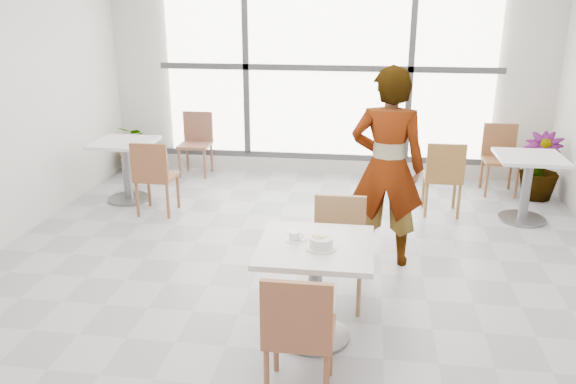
# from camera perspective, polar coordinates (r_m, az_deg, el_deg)

# --- Properties ---
(floor) EXTENTS (7.00, 7.00, 0.00)m
(floor) POSITION_cam_1_polar(r_m,az_deg,el_deg) (4.95, 0.49, -9.90)
(floor) COLOR #9E9EA5
(floor) RESTS_ON ground
(wall_back) EXTENTS (6.00, 0.00, 6.00)m
(wall_back) POSITION_cam_1_polar(r_m,az_deg,el_deg) (7.88, 3.95, 12.34)
(wall_back) COLOR silver
(wall_back) RESTS_ON ground
(window) EXTENTS (4.60, 0.07, 2.52)m
(window) POSITION_cam_1_polar(r_m,az_deg,el_deg) (7.81, 3.91, 12.29)
(window) COLOR white
(window) RESTS_ON ground
(main_table) EXTENTS (0.80, 0.80, 0.75)m
(main_table) POSITION_cam_1_polar(r_m,az_deg,el_deg) (4.10, 2.76, -8.15)
(main_table) COLOR silver
(main_table) RESTS_ON ground
(chair_near) EXTENTS (0.42, 0.42, 0.87)m
(chair_near) POSITION_cam_1_polar(r_m,az_deg,el_deg) (3.51, 1.05, -13.53)
(chair_near) COLOR #945637
(chair_near) RESTS_ON ground
(chair_far) EXTENTS (0.42, 0.42, 0.87)m
(chair_far) POSITION_cam_1_polar(r_m,az_deg,el_deg) (4.65, 5.08, -5.09)
(chair_far) COLOR #9D7347
(chair_far) RESTS_ON ground
(oatmeal_bowl) EXTENTS (0.21, 0.21, 0.09)m
(oatmeal_bowl) POSITION_cam_1_polar(r_m,az_deg,el_deg) (3.91, 3.33, -5.10)
(oatmeal_bowl) COLOR silver
(oatmeal_bowl) RESTS_ON main_table
(coffee_cup) EXTENTS (0.16, 0.13, 0.07)m
(coffee_cup) POSITION_cam_1_polar(r_m,az_deg,el_deg) (4.04, 0.69, -4.47)
(coffee_cup) COLOR white
(coffee_cup) RESTS_ON main_table
(person) EXTENTS (0.71, 0.50, 1.84)m
(person) POSITION_cam_1_polar(r_m,az_deg,el_deg) (5.25, 9.90, 2.41)
(person) COLOR black
(person) RESTS_ON ground
(bg_table_left) EXTENTS (0.70, 0.70, 0.75)m
(bg_table_left) POSITION_cam_1_polar(r_m,az_deg,el_deg) (7.23, -15.91, 2.90)
(bg_table_left) COLOR silver
(bg_table_left) RESTS_ON ground
(bg_table_right) EXTENTS (0.70, 0.70, 0.75)m
(bg_table_right) POSITION_cam_1_polar(r_m,az_deg,el_deg) (6.84, 22.83, 1.23)
(bg_table_right) COLOR silver
(bg_table_right) RESTS_ON ground
(bg_chair_left_near) EXTENTS (0.42, 0.42, 0.87)m
(bg_chair_left_near) POSITION_cam_1_polar(r_m,az_deg,el_deg) (6.64, -13.28, 1.84)
(bg_chair_left_near) COLOR brown
(bg_chair_left_near) RESTS_ON ground
(bg_chair_left_far) EXTENTS (0.42, 0.42, 0.87)m
(bg_chair_left_far) POSITION_cam_1_polar(r_m,az_deg,el_deg) (8.17, -9.14, 5.26)
(bg_chair_left_far) COLOR brown
(bg_chair_left_far) RESTS_ON ground
(bg_chair_right_near) EXTENTS (0.42, 0.42, 0.87)m
(bg_chair_right_near) POSITION_cam_1_polar(r_m,az_deg,el_deg) (6.68, 15.29, 1.78)
(bg_chair_right_near) COLOR olive
(bg_chair_right_near) RESTS_ON ground
(bg_chair_right_far) EXTENTS (0.42, 0.42, 0.87)m
(bg_chair_right_far) POSITION_cam_1_polar(r_m,az_deg,el_deg) (7.77, 20.42, 3.61)
(bg_chair_right_far) COLOR brown
(bg_chair_right_far) RESTS_ON ground
(plant_left) EXTENTS (0.75, 0.69, 0.70)m
(plant_left) POSITION_cam_1_polar(r_m,az_deg,el_deg) (8.43, -15.06, 4.21)
(plant_left) COLOR #4C713E
(plant_left) RESTS_ON ground
(plant_right) EXTENTS (0.61, 0.61, 0.84)m
(plant_right) POSITION_cam_1_polar(r_m,az_deg,el_deg) (7.68, 23.88, 2.37)
(plant_right) COLOR #3B703B
(plant_right) RESTS_ON ground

